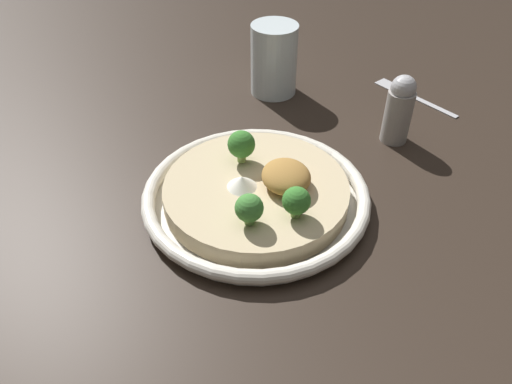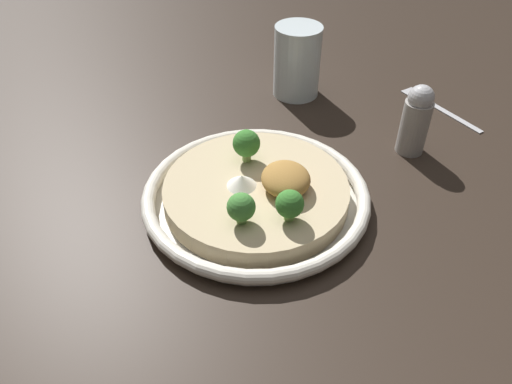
{
  "view_description": "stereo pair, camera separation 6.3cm",
  "coord_description": "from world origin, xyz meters",
  "px_view_note": "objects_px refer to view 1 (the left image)",
  "views": [
    {
      "loc": [
        0.47,
        -0.12,
        0.43
      ],
      "look_at": [
        0.0,
        0.0,
        0.02
      ],
      "focal_mm": 35.0,
      "sensor_mm": 36.0,
      "label": 1
    },
    {
      "loc": [
        0.48,
        -0.06,
        0.43
      ],
      "look_at": [
        0.0,
        0.0,
        0.02
      ],
      "focal_mm": 35.0,
      "sensor_mm": 36.0,
      "label": 2
    }
  ],
  "objects_px": {
    "risotto_bowl": "(256,194)",
    "pepper_shaker": "(399,109)",
    "broccoli_left": "(241,145)",
    "fork_utensil": "(407,94)",
    "broccoli_right": "(296,201)",
    "drinking_glass": "(274,60)",
    "broccoli_front_right": "(249,209)"
  },
  "relations": [
    {
      "from": "broccoli_front_right",
      "to": "fork_utensil",
      "type": "xyz_separation_m",
      "value": [
        -0.27,
        0.35,
        -0.05
      ]
    },
    {
      "from": "broccoli_right",
      "to": "pepper_shaker",
      "type": "bearing_deg",
      "value": 127.31
    },
    {
      "from": "broccoli_front_right",
      "to": "drinking_glass",
      "type": "relative_size",
      "value": 0.34
    },
    {
      "from": "risotto_bowl",
      "to": "broccoli_front_right",
      "type": "distance_m",
      "value": 0.08
    },
    {
      "from": "drinking_glass",
      "to": "fork_utensil",
      "type": "bearing_deg",
      "value": 72.69
    },
    {
      "from": "fork_utensil",
      "to": "broccoli_right",
      "type": "bearing_deg",
      "value": 108.33
    },
    {
      "from": "risotto_bowl",
      "to": "pepper_shaker",
      "type": "relative_size",
      "value": 2.75
    },
    {
      "from": "broccoli_front_right",
      "to": "broccoli_right",
      "type": "bearing_deg",
      "value": 88.57
    },
    {
      "from": "drinking_glass",
      "to": "pepper_shaker",
      "type": "xyz_separation_m",
      "value": [
        0.19,
        0.13,
        -0.01
      ]
    },
    {
      "from": "broccoli_front_right",
      "to": "pepper_shaker",
      "type": "distance_m",
      "value": 0.3
    },
    {
      "from": "risotto_bowl",
      "to": "pepper_shaker",
      "type": "xyz_separation_m",
      "value": [
        -0.09,
        0.24,
        0.04
      ]
    },
    {
      "from": "broccoli_left",
      "to": "drinking_glass",
      "type": "height_order",
      "value": "drinking_glass"
    },
    {
      "from": "broccoli_left",
      "to": "fork_utensil",
      "type": "distance_m",
      "value": 0.37
    },
    {
      "from": "risotto_bowl",
      "to": "broccoli_right",
      "type": "xyz_separation_m",
      "value": [
        0.07,
        0.03,
        0.04
      ]
    },
    {
      "from": "fork_utensil",
      "to": "broccoli_left",
      "type": "bearing_deg",
      "value": 90.54
    },
    {
      "from": "risotto_bowl",
      "to": "fork_utensil",
      "type": "relative_size",
      "value": 1.89
    },
    {
      "from": "broccoli_right",
      "to": "drinking_glass",
      "type": "bearing_deg",
      "value": 168.28
    },
    {
      "from": "fork_utensil",
      "to": "drinking_glass",
      "type": "bearing_deg",
      "value": 47.6
    },
    {
      "from": "risotto_bowl",
      "to": "broccoli_left",
      "type": "bearing_deg",
      "value": -173.09
    },
    {
      "from": "drinking_glass",
      "to": "pepper_shaker",
      "type": "bearing_deg",
      "value": 35.7
    },
    {
      "from": "risotto_bowl",
      "to": "pepper_shaker",
      "type": "distance_m",
      "value": 0.26
    },
    {
      "from": "broccoli_left",
      "to": "pepper_shaker",
      "type": "bearing_deg",
      "value": 99.01
    },
    {
      "from": "risotto_bowl",
      "to": "broccoli_right",
      "type": "height_order",
      "value": "broccoli_right"
    },
    {
      "from": "drinking_glass",
      "to": "fork_utensil",
      "type": "relative_size",
      "value": 0.77
    },
    {
      "from": "drinking_glass",
      "to": "fork_utensil",
      "type": "xyz_separation_m",
      "value": [
        0.07,
        0.22,
        -0.06
      ]
    },
    {
      "from": "risotto_bowl",
      "to": "broccoli_right",
      "type": "relative_size",
      "value": 7.31
    },
    {
      "from": "risotto_bowl",
      "to": "broccoli_right",
      "type": "distance_m",
      "value": 0.08
    },
    {
      "from": "broccoli_left",
      "to": "broccoli_front_right",
      "type": "distance_m",
      "value": 0.12
    },
    {
      "from": "broccoli_right",
      "to": "fork_utensil",
      "type": "relative_size",
      "value": 0.26
    },
    {
      "from": "broccoli_front_right",
      "to": "broccoli_right",
      "type": "height_order",
      "value": "same"
    },
    {
      "from": "risotto_bowl",
      "to": "broccoli_right",
      "type": "bearing_deg",
      "value": 24.22
    },
    {
      "from": "broccoli_left",
      "to": "broccoli_right",
      "type": "height_order",
      "value": "broccoli_left"
    }
  ]
}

